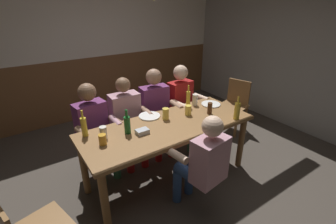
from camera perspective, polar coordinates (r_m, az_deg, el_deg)
ground_plane at (r=3.35m, az=-0.37°, el=-14.58°), size 6.39×6.39×0.00m
back_wall_upper at (r=4.81m, az=-17.75°, el=19.85°), size 5.32×0.12×1.29m
back_wall_wainscot at (r=5.04m, az=-15.97°, el=5.93°), size 5.32×0.12×1.16m
side_wall_concrete at (r=4.77m, az=28.45°, el=10.95°), size 0.12×4.72×2.45m
dining_table at (r=2.93m, az=0.14°, el=-4.83°), size 2.08×0.83×0.78m
person_0 at (r=3.19m, az=-16.87°, el=-3.32°), size 0.55×0.55×1.23m
person_1 at (r=3.34m, az=-9.49°, el=-1.43°), size 0.54×0.51×1.22m
person_2 at (r=3.52m, az=-2.71°, el=0.83°), size 0.56×0.52×1.27m
person_3 at (r=3.77m, az=3.65°, el=2.27°), size 0.55×0.55×1.25m
person_4 at (r=2.53m, az=8.22°, el=-11.30°), size 0.53×0.56×1.17m
chair_empty_near_left at (r=4.41m, az=15.29°, el=1.85°), size 0.54×0.54×0.88m
condiment_caddy at (r=2.71m, az=-6.05°, el=-4.56°), size 0.14×0.10×0.05m
plate_0 at (r=3.49m, az=10.00°, el=1.82°), size 0.27×0.27×0.01m
plate_1 at (r=3.09m, az=-4.35°, el=-0.94°), size 0.27×0.27×0.01m
bottle_0 at (r=2.76m, az=-19.08°, el=-3.21°), size 0.06×0.06×0.30m
bottle_1 at (r=2.70m, az=-9.53°, el=-2.88°), size 0.07×0.07×0.28m
bottle_2 at (r=3.35m, az=4.75°, el=3.19°), size 0.06×0.06×0.31m
bottle_3 at (r=3.09m, az=15.89°, el=0.32°), size 0.07×0.07×0.30m
pint_glass_0 at (r=2.67m, az=-14.91°, el=-4.68°), size 0.08×0.08×0.14m
pint_glass_1 at (r=3.42m, az=6.34°, el=2.87°), size 0.07×0.07×0.16m
pint_glass_2 at (r=3.19m, az=9.76°, el=0.88°), size 0.06×0.06×0.15m
pint_glass_3 at (r=2.57m, az=-15.09°, el=-6.26°), size 0.08×0.08×0.11m
pint_glass_4 at (r=3.12m, az=4.74°, el=0.44°), size 0.08×0.08×0.13m
pint_glass_5 at (r=2.99m, az=-0.57°, el=-0.43°), size 0.08×0.08×0.14m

